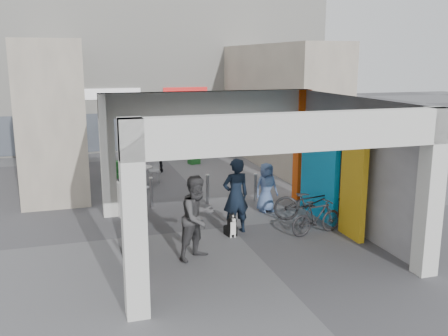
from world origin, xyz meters
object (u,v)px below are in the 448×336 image
object	(u,v)px
cafe_set	(138,177)
border_collie	(231,227)
man_with_dog	(236,196)
bicycle_rear	(317,217)
man_back_turned	(198,218)
bicycle_front	(311,202)
produce_stand	(122,174)
white_van	(205,142)
man_elderly	(266,187)
man_crates	(158,152)

from	to	relation	value
cafe_set	border_collie	bearing A→B (deg)	-74.66
man_with_dog	bicycle_rear	xyz separation A→B (m)	(1.95, -0.75, -0.53)
cafe_set	man_back_turned	world-z (taller)	man_back_turned
man_with_dog	bicycle_front	xyz separation A→B (m)	(2.29, 0.27, -0.44)
border_collie	bicycle_front	distance (m)	2.56
bicycle_front	produce_stand	bearing A→B (deg)	58.68
white_van	man_back_turned	bearing A→B (deg)	171.06
man_with_dog	man_elderly	world-z (taller)	man_with_dog
white_van	bicycle_rear	bearing A→B (deg)	-173.38
man_back_turned	man_with_dog	bearing A→B (deg)	15.58
man_with_dog	bicycle_rear	distance (m)	2.15
produce_stand	man_elderly	distance (m)	6.18
cafe_set	man_with_dog	bearing A→B (deg)	-72.14
border_collie	man_elderly	size ratio (longest dim) A/B	0.44
border_collie	man_elderly	world-z (taller)	man_elderly
man_elderly	bicycle_front	size ratio (longest dim) A/B	0.71
produce_stand	man_crates	size ratio (longest dim) A/B	0.69
man_elderly	white_van	distance (m)	8.98
man_crates	white_van	xyz separation A→B (m)	(2.70, 2.90, -0.20)
border_collie	bicycle_front	bearing A→B (deg)	0.01
border_collie	man_crates	world-z (taller)	man_crates
cafe_set	man_elderly	world-z (taller)	man_elderly
cafe_set	bicycle_rear	size ratio (longest dim) A/B	0.99
man_with_dog	man_crates	xyz separation A→B (m)	(-0.73, 7.55, -0.15)
man_crates	bicycle_rear	size ratio (longest dim) A/B	1.09
cafe_set	bicycle_front	distance (m)	6.69
white_van	cafe_set	bearing A→B (deg)	149.13
produce_stand	bicycle_rear	bearing A→B (deg)	-73.74
man_back_turned	white_van	size ratio (longest dim) A/B	0.53
border_collie	bicycle_rear	size ratio (longest dim) A/B	0.42
man_back_turned	white_van	world-z (taller)	man_back_turned
produce_stand	white_van	size ratio (longest dim) A/B	0.31
man_with_dog	cafe_set	bearing A→B (deg)	-78.72
cafe_set	produce_stand	distance (m)	0.96
man_with_dog	man_crates	world-z (taller)	man_with_dog
bicycle_front	white_van	distance (m)	10.19
border_collie	bicycle_rear	bearing A→B (deg)	-24.93
man_elderly	bicycle_rear	world-z (taller)	man_elderly
border_collie	man_back_turned	xyz separation A→B (m)	(-1.16, -1.13, 0.71)
man_back_turned	border_collie	bearing A→B (deg)	14.25
man_elderly	bicycle_rear	size ratio (longest dim) A/B	0.96
border_collie	man_with_dog	world-z (taller)	man_with_dog
man_back_turned	man_crates	size ratio (longest dim) A/B	1.16
man_elderly	bicycle_front	bearing A→B (deg)	-62.27
man_with_dog	bicycle_front	world-z (taller)	man_with_dog
cafe_set	bicycle_front	bearing A→B (deg)	-52.36
man_with_dog	man_elderly	bearing A→B (deg)	-140.77
man_crates	bicycle_rear	world-z (taller)	man_crates
produce_stand	white_van	world-z (taller)	white_van
man_back_turned	bicycle_front	size ratio (longest dim) A/B	0.94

